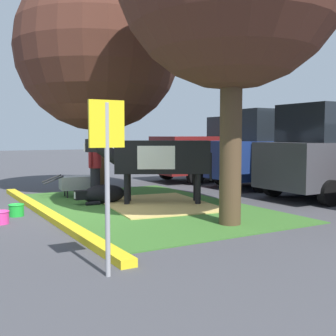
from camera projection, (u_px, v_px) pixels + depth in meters
ground_plane at (80, 210)px, 9.78m from camera, size 80.00×80.00×0.00m
grass_island at (146, 206)px, 10.19m from camera, size 7.06×4.42×0.02m
curb_yellow at (47, 213)px, 9.00m from camera, size 8.26×0.24×0.12m
hay_bedding at (157, 204)px, 10.39m from camera, size 3.48×2.79×0.04m
shade_tree_left at (98, 49)px, 12.10m from camera, size 4.67×4.67×6.50m
cow_holstein at (158, 158)px, 10.50m from camera, size 1.87×2.90×1.61m
calf_lying at (103, 194)px, 10.58m from camera, size 0.51×1.31×0.48m
person_handler at (95, 166)px, 11.48m from camera, size 0.34×0.45×1.61m
wheelbarrow at (78, 183)px, 11.75m from camera, size 0.72×1.62×0.63m
parking_sign at (107, 153)px, 5.05m from camera, size 0.06×0.44×2.12m
bucket_green at (16, 210)px, 8.97m from camera, size 0.33×0.33×0.26m
bucket_pink at (1, 217)px, 8.19m from camera, size 0.34×0.34×0.25m
pickup_truck_maroon at (221, 151)px, 16.39m from camera, size 2.25×5.41×2.42m
suv_black at (276, 148)px, 14.22m from camera, size 2.14×4.61×2.52m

